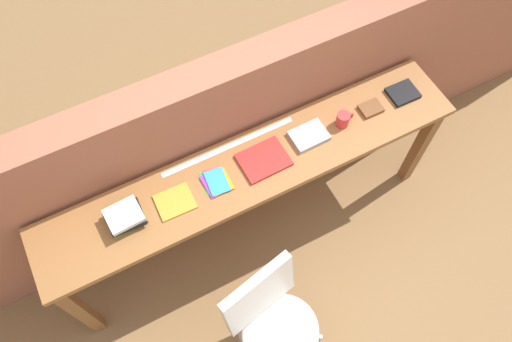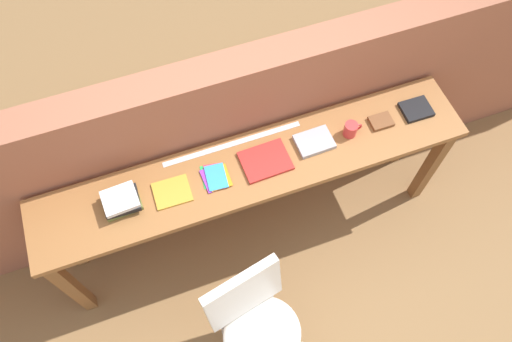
{
  "view_description": "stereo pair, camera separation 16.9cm",
  "coord_description": "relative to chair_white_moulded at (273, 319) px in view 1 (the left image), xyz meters",
  "views": [
    {
      "loc": [
        -0.6,
        -0.9,
        3.3
      ],
      "look_at": [
        0.0,
        0.25,
        0.9
      ],
      "focal_mm": 35.0,
      "sensor_mm": 36.0,
      "label": 1
    },
    {
      "loc": [
        -0.44,
        -0.97,
        3.3
      ],
      "look_at": [
        0.0,
        0.25,
        0.9
      ],
      "focal_mm": 35.0,
      "sensor_mm": 36.0,
      "label": 2
    }
  ],
  "objects": [
    {
      "name": "magazine_cycling",
      "position": [
        -0.22,
        0.72,
        0.36
      ],
      "size": [
        0.2,
        0.17,
        0.01
      ],
      "primitive_type": "cube",
      "rotation": [
        0.0,
        0.0,
        -0.03
      ],
      "color": "gold",
      "rests_on": "sideboard"
    },
    {
      "name": "ruler_metal_back_edge",
      "position": [
        0.19,
        0.9,
        0.35
      ],
      "size": [
        0.82,
        0.03,
        0.0
      ],
      "primitive_type": "cube",
      "color": "silver",
      "rests_on": "sideboard"
    },
    {
      "name": "brick_wall_back",
      "position": [
        0.25,
        1.07,
        0.15
      ],
      "size": [
        6.0,
        0.2,
        1.36
      ],
      "primitive_type": "cube",
      "color": "#9E5B42",
      "rests_on": "ground"
    },
    {
      "name": "chair_white_moulded",
      "position": [
        0.0,
        0.0,
        0.0
      ],
      "size": [
        0.53,
        0.54,
        0.89
      ],
      "color": "silver",
      "rests_on": "ground"
    },
    {
      "name": "leather_journal_brown",
      "position": [
        1.05,
        0.75,
        0.37
      ],
      "size": [
        0.13,
        0.1,
        0.02
      ],
      "primitive_type": "cube",
      "rotation": [
        0.0,
        0.0,
        -0.02
      ],
      "color": "brown",
      "rests_on": "sideboard"
    },
    {
      "name": "sideboard",
      "position": [
        0.25,
        0.73,
        0.21
      ],
      "size": [
        2.5,
        0.44,
        0.88
      ],
      "color": "#996033",
      "rests_on": "ground"
    },
    {
      "name": "book_grey_hardcover",
      "position": [
        0.63,
        0.75,
        0.37
      ],
      "size": [
        0.21,
        0.16,
        0.03
      ],
      "primitive_type": "cube",
      "rotation": [
        0.0,
        0.0,
        0.02
      ],
      "color": "#9E9EA3",
      "rests_on": "sideboard"
    },
    {
      "name": "mug",
      "position": [
        0.84,
        0.74,
        0.4
      ],
      "size": [
        0.11,
        0.08,
        0.09
      ],
      "color": "red",
      "rests_on": "sideboard"
    },
    {
      "name": "book_open_centre",
      "position": [
        0.32,
        0.73,
        0.36
      ],
      "size": [
        0.27,
        0.22,
        0.02
      ],
      "primitive_type": "cube",
      "rotation": [
        0.0,
        0.0,
        0.03
      ],
      "color": "red",
      "rests_on": "sideboard"
    },
    {
      "name": "book_repair_rightmost",
      "position": [
        1.28,
        0.75,
        0.37
      ],
      "size": [
        0.18,
        0.15,
        0.02
      ],
      "primitive_type": "cube",
      "rotation": [
        0.0,
        0.0,
        -0.02
      ],
      "color": "black",
      "rests_on": "sideboard"
    },
    {
      "name": "book_stack_leftmost",
      "position": [
        -0.48,
        0.74,
        0.4
      ],
      "size": [
        0.2,
        0.17,
        0.09
      ],
      "color": "olive",
      "rests_on": "sideboard"
    },
    {
      "name": "ground_plane",
      "position": [
        0.25,
        0.43,
        -0.53
      ],
      "size": [
        40.0,
        40.0,
        0.0
      ],
      "primitive_type": "plane",
      "color": "olive"
    },
    {
      "name": "pamphlet_pile_colourful",
      "position": [
        0.03,
        0.73,
        0.36
      ],
      "size": [
        0.15,
        0.18,
        0.01
      ],
      "color": "green",
      "rests_on": "sideboard"
    }
  ]
}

